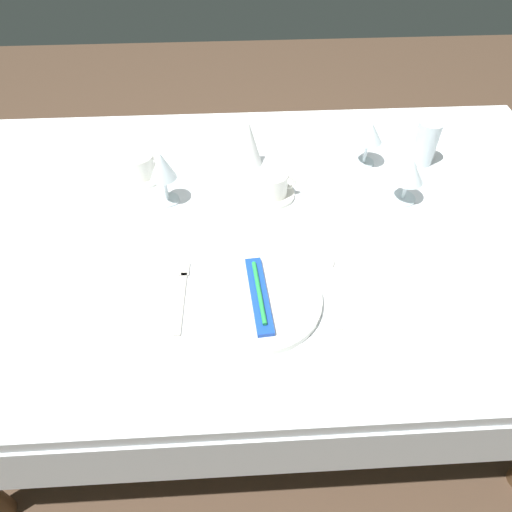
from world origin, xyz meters
name	(u,v)px	position (x,y,z in m)	size (l,w,h in m)	color
ground_plane	(258,366)	(0.00, 0.00, 0.00)	(6.00, 6.00, 0.00)	#4C3828
dining_table	(259,244)	(0.00, 0.00, 0.66)	(1.80, 1.11, 0.74)	white
dinner_plate	(259,299)	(-0.02, -0.26, 0.75)	(0.28, 0.28, 0.02)	white
toothbrush_package	(259,294)	(-0.02, -0.26, 0.77)	(0.05, 0.21, 0.02)	blue
fork_outer	(182,293)	(-0.19, -0.23, 0.74)	(0.03, 0.20, 0.00)	beige
spoon_soup	(332,281)	(0.15, -0.21, 0.74)	(0.03, 0.21, 0.01)	beige
saucer_left	(272,194)	(0.04, 0.10, 0.74)	(0.12, 0.12, 0.01)	white
coffee_cup_left	(273,184)	(0.04, 0.10, 0.78)	(0.10, 0.08, 0.06)	white
saucer_right	(141,175)	(-0.33, 0.21, 0.74)	(0.13, 0.13, 0.01)	white
coffee_cup_right	(139,165)	(-0.33, 0.21, 0.78)	(0.11, 0.09, 0.06)	white
wine_glass_centre	(410,173)	(0.40, 0.07, 0.83)	(0.08, 0.08, 0.13)	silver
wine_glass_left	(370,133)	(0.33, 0.24, 0.84)	(0.08, 0.08, 0.14)	silver
wine_glass_right	(162,168)	(-0.24, 0.10, 0.85)	(0.07, 0.07, 0.15)	silver
drink_tumbler	(425,145)	(0.50, 0.24, 0.80)	(0.07, 0.07, 0.13)	silver
napkin_folded	(249,142)	(-0.02, 0.26, 0.81)	(0.08, 0.08, 0.14)	white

